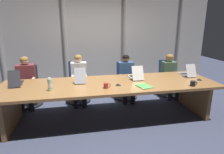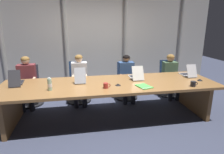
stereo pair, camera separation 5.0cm
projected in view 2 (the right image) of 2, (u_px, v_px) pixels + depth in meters
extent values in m
plane|color=#383D51|center=(110.00, 117.00, 4.04)|extent=(13.78, 13.78, 0.00)
cube|color=olive|center=(110.00, 84.00, 3.85)|extent=(4.28, 1.25, 0.05)
cube|color=black|center=(110.00, 87.00, 3.86)|extent=(3.64, 0.10, 0.06)
cube|color=brown|center=(12.00, 109.00, 3.62)|extent=(0.08, 1.06, 0.70)
cube|color=brown|center=(194.00, 96.00, 4.27)|extent=(0.08, 1.06, 0.70)
cube|color=beige|center=(98.00, 41.00, 5.66)|extent=(6.89, 0.10, 2.82)
cylinder|color=#A39E96|center=(1.00, 42.00, 5.16)|extent=(0.12, 0.12, 2.76)
cylinder|color=#A39E96|center=(66.00, 41.00, 5.45)|extent=(0.12, 0.12, 2.76)
cylinder|color=#A39E96|center=(125.00, 40.00, 5.75)|extent=(0.12, 0.12, 2.76)
cylinder|color=#A39E96|center=(180.00, 40.00, 6.05)|extent=(0.12, 0.12, 2.76)
cube|color=#2D2D33|center=(18.00, 83.00, 3.84)|extent=(0.25, 0.36, 0.02)
cube|color=black|center=(18.00, 82.00, 3.86)|extent=(0.20, 0.20, 0.00)
cube|color=#2D2D33|center=(14.00, 79.00, 3.58)|extent=(0.23, 0.17, 0.29)
cube|color=black|center=(14.00, 78.00, 3.58)|extent=(0.20, 0.15, 0.26)
cube|color=#A8ADB7|center=(80.00, 80.00, 4.02)|extent=(0.23, 0.34, 0.02)
cube|color=black|center=(80.00, 79.00, 4.04)|extent=(0.19, 0.19, 0.00)
cube|color=#A8ADB7|center=(80.00, 76.00, 3.77)|extent=(0.22, 0.13, 0.30)
cube|color=black|center=(80.00, 75.00, 3.77)|extent=(0.20, 0.11, 0.27)
cube|color=beige|center=(135.00, 77.00, 4.26)|extent=(0.25, 0.34, 0.02)
cube|color=black|center=(134.00, 76.00, 4.28)|extent=(0.21, 0.19, 0.00)
cube|color=beige|center=(138.00, 73.00, 3.99)|extent=(0.25, 0.16, 0.28)
cube|color=black|center=(138.00, 73.00, 4.00)|extent=(0.22, 0.14, 0.25)
cube|color=#BCBCC1|center=(186.00, 75.00, 4.44)|extent=(0.23, 0.31, 0.02)
cube|color=black|center=(185.00, 74.00, 4.46)|extent=(0.19, 0.17, 0.00)
cube|color=#BCBCC1|center=(192.00, 71.00, 4.20)|extent=(0.22, 0.14, 0.27)
cube|color=black|center=(192.00, 71.00, 4.20)|extent=(0.20, 0.12, 0.24)
cube|color=#2D2D38|center=(29.00, 88.00, 4.59)|extent=(0.51, 0.51, 0.08)
cube|color=#2D2D38|center=(29.00, 74.00, 4.72)|extent=(0.44, 0.14, 0.46)
cylinder|color=#262628|center=(30.00, 96.00, 4.65)|extent=(0.05, 0.05, 0.34)
cylinder|color=black|center=(31.00, 103.00, 4.70)|extent=(0.60, 0.60, 0.04)
cube|color=navy|center=(79.00, 85.00, 4.79)|extent=(0.48, 0.48, 0.08)
cube|color=navy|center=(78.00, 71.00, 4.92)|extent=(0.43, 0.12, 0.52)
cylinder|color=#262628|center=(79.00, 93.00, 4.85)|extent=(0.05, 0.05, 0.34)
cylinder|color=black|center=(79.00, 100.00, 4.90)|extent=(0.60, 0.60, 0.04)
cube|color=navy|center=(126.00, 82.00, 5.00)|extent=(0.52, 0.52, 0.08)
cube|color=navy|center=(125.00, 70.00, 5.14)|extent=(0.44, 0.15, 0.46)
cylinder|color=#262628|center=(126.00, 90.00, 5.06)|extent=(0.05, 0.05, 0.34)
cylinder|color=black|center=(126.00, 97.00, 5.11)|extent=(0.60, 0.60, 0.04)
cube|color=navy|center=(169.00, 80.00, 5.21)|extent=(0.53, 0.53, 0.08)
cube|color=navy|center=(167.00, 68.00, 5.35)|extent=(0.44, 0.16, 0.47)
cylinder|color=#262628|center=(169.00, 87.00, 5.27)|extent=(0.05, 0.05, 0.34)
cylinder|color=black|center=(168.00, 94.00, 5.32)|extent=(0.60, 0.60, 0.04)
cube|color=brown|center=(27.00, 76.00, 4.49)|extent=(0.41, 0.24, 0.53)
sphere|color=beige|center=(25.00, 60.00, 4.39)|extent=(0.19, 0.19, 0.19)
ellipsoid|color=olive|center=(25.00, 59.00, 4.38)|extent=(0.19, 0.19, 0.14)
cylinder|color=brown|center=(34.00, 72.00, 4.51)|extent=(0.08, 0.14, 0.27)
cylinder|color=beige|center=(34.00, 79.00, 4.34)|extent=(0.08, 0.30, 0.06)
cylinder|color=brown|center=(19.00, 73.00, 4.43)|extent=(0.08, 0.14, 0.27)
cylinder|color=beige|center=(18.00, 80.00, 4.26)|extent=(0.08, 0.30, 0.06)
cylinder|color=#262833|center=(32.00, 90.00, 4.40)|extent=(0.15, 0.41, 0.13)
cylinder|color=#262833|center=(32.00, 102.00, 4.29)|extent=(0.11, 0.11, 0.44)
cylinder|color=#262833|center=(22.00, 91.00, 4.36)|extent=(0.15, 0.41, 0.13)
cylinder|color=#262833|center=(22.00, 102.00, 4.25)|extent=(0.11, 0.11, 0.44)
cube|color=silver|center=(79.00, 73.00, 4.69)|extent=(0.37, 0.23, 0.54)
sphere|color=beige|center=(79.00, 58.00, 4.60)|extent=(0.18, 0.18, 0.18)
ellipsoid|color=olive|center=(79.00, 57.00, 4.59)|extent=(0.18, 0.18, 0.14)
cylinder|color=silver|center=(86.00, 70.00, 4.70)|extent=(0.07, 0.14, 0.27)
cylinder|color=beige|center=(86.00, 77.00, 4.53)|extent=(0.07, 0.30, 0.06)
cylinder|color=silver|center=(73.00, 70.00, 4.65)|extent=(0.07, 0.14, 0.27)
cylinder|color=beige|center=(73.00, 77.00, 4.48)|extent=(0.07, 0.30, 0.06)
cylinder|color=#262833|center=(84.00, 87.00, 4.60)|extent=(0.14, 0.40, 0.13)
cylinder|color=#262833|center=(85.00, 98.00, 4.48)|extent=(0.11, 0.11, 0.44)
cylinder|color=#262833|center=(76.00, 88.00, 4.57)|extent=(0.14, 0.40, 0.13)
cylinder|color=#262833|center=(76.00, 99.00, 4.46)|extent=(0.11, 0.11, 0.44)
cube|color=#335184|center=(126.00, 72.00, 4.90)|extent=(0.38, 0.23, 0.50)
sphere|color=#8C6647|center=(126.00, 58.00, 4.81)|extent=(0.18, 0.18, 0.18)
ellipsoid|color=black|center=(126.00, 57.00, 4.80)|extent=(0.18, 0.18, 0.13)
cylinder|color=#335184|center=(132.00, 69.00, 4.91)|extent=(0.07, 0.14, 0.27)
cylinder|color=#8C6647|center=(134.00, 76.00, 4.74)|extent=(0.07, 0.30, 0.06)
cylinder|color=#335184|center=(120.00, 70.00, 4.86)|extent=(0.07, 0.14, 0.27)
cylinder|color=#8C6647|center=(122.00, 76.00, 4.69)|extent=(0.07, 0.30, 0.06)
cylinder|color=#262833|center=(132.00, 84.00, 4.80)|extent=(0.14, 0.40, 0.13)
cylinder|color=#262833|center=(133.00, 95.00, 4.69)|extent=(0.11, 0.11, 0.44)
cylinder|color=#262833|center=(124.00, 85.00, 4.77)|extent=(0.14, 0.40, 0.13)
cylinder|color=#262833|center=(125.00, 95.00, 4.66)|extent=(0.11, 0.11, 0.44)
cube|color=#4C6B4C|center=(170.00, 70.00, 5.11)|extent=(0.37, 0.24, 0.46)
sphere|color=tan|center=(171.00, 58.00, 5.02)|extent=(0.20, 0.20, 0.20)
ellipsoid|color=olive|center=(171.00, 57.00, 5.01)|extent=(0.20, 0.20, 0.15)
cylinder|color=#4C6B4C|center=(175.00, 69.00, 5.12)|extent=(0.08, 0.14, 0.27)
cylinder|color=tan|center=(178.00, 75.00, 4.95)|extent=(0.08, 0.30, 0.06)
cylinder|color=#4C6B4C|center=(164.00, 69.00, 5.08)|extent=(0.08, 0.14, 0.27)
cylinder|color=tan|center=(167.00, 75.00, 4.91)|extent=(0.08, 0.30, 0.06)
cylinder|color=#262833|center=(176.00, 82.00, 5.00)|extent=(0.15, 0.41, 0.13)
cylinder|color=#262833|center=(178.00, 92.00, 4.89)|extent=(0.11, 0.11, 0.44)
cylinder|color=#262833|center=(168.00, 82.00, 4.98)|extent=(0.15, 0.41, 0.13)
cylinder|color=#262833|center=(171.00, 92.00, 4.86)|extent=(0.11, 0.11, 0.44)
cylinder|color=#ADD1B2|center=(50.00, 85.00, 3.40)|extent=(0.07, 0.07, 0.22)
cylinder|color=white|center=(50.00, 85.00, 3.41)|extent=(0.08, 0.08, 0.07)
cylinder|color=white|center=(49.00, 78.00, 3.37)|extent=(0.04, 0.04, 0.02)
cylinder|color=#B2332D|center=(106.00, 86.00, 3.53)|extent=(0.09, 0.09, 0.10)
torus|color=#B2332D|center=(109.00, 85.00, 3.54)|extent=(0.07, 0.01, 0.07)
cylinder|color=black|center=(193.00, 84.00, 3.63)|extent=(0.10, 0.10, 0.10)
torus|color=black|center=(196.00, 84.00, 3.64)|extent=(0.07, 0.01, 0.07)
cone|color=black|center=(200.00, 80.00, 4.01)|extent=(0.11, 0.11, 0.03)
cone|color=black|center=(118.00, 85.00, 3.70)|extent=(0.11, 0.11, 0.03)
cube|color=#4CB74C|center=(144.00, 86.00, 3.62)|extent=(0.30, 0.35, 0.02)
cylinder|color=silver|center=(147.00, 88.00, 3.49)|extent=(0.20, 0.07, 0.01)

